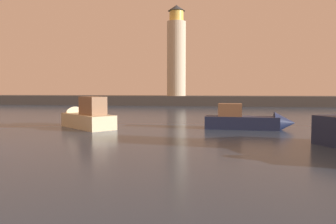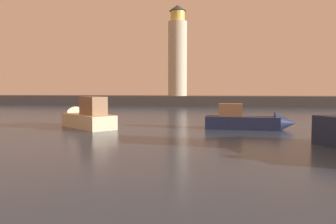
# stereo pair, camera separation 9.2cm
# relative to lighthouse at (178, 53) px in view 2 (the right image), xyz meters

# --- Properties ---
(ground_plane) EXTENTS (220.00, 220.00, 0.00)m
(ground_plane) POSITION_rel_lighthouse_xyz_m (3.50, -28.93, -9.35)
(ground_plane) COLOR #2D3D51
(breakwater) EXTENTS (85.59, 6.49, 1.72)m
(breakwater) POSITION_rel_lighthouse_xyz_m (3.50, -0.00, -8.49)
(breakwater) COLOR #423F3D
(breakwater) RESTS_ON ground_plane
(lighthouse) EXTENTS (3.36, 3.36, 16.12)m
(lighthouse) POSITION_rel_lighthouse_xyz_m (0.00, 0.00, 0.00)
(lighthouse) COLOR beige
(lighthouse) RESTS_ON breakwater
(motorboat_0) EXTENTS (6.32, 5.92, 2.79)m
(motorboat_0) POSITION_rel_lighthouse_xyz_m (-3.09, -35.17, -8.61)
(motorboat_0) COLOR beige
(motorboat_0) RESTS_ON ground_plane
(motorboat_2) EXTENTS (6.55, 1.94, 2.16)m
(motorboat_2) POSITION_rel_lighthouse_xyz_m (9.82, -34.74, -8.73)
(motorboat_2) COLOR #1E284C
(motorboat_2) RESTS_ON ground_plane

